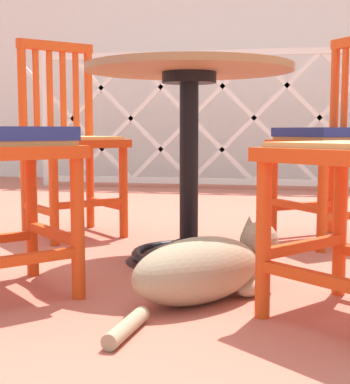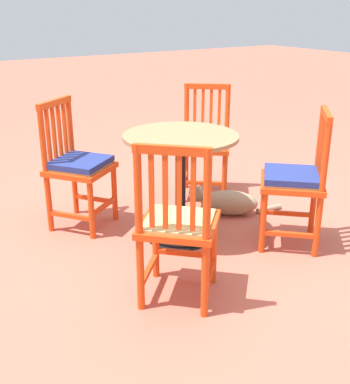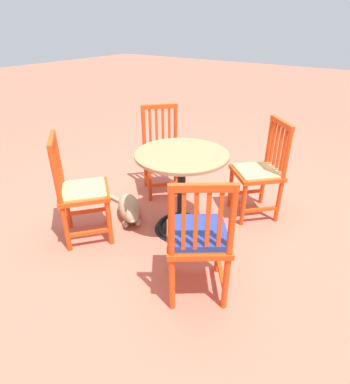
% 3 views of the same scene
% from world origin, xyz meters
% --- Properties ---
extents(ground_plane, '(24.00, 24.00, 0.00)m').
position_xyz_m(ground_plane, '(0.00, 0.00, 0.00)').
color(ground_plane, '#BC604C').
extents(cafe_table, '(0.76, 0.76, 0.73)m').
position_xyz_m(cafe_table, '(0.08, -0.02, 0.28)').
color(cafe_table, black).
rests_on(cafe_table, ground_plane).
extents(orange_chair_tucked_in, '(0.56, 0.56, 0.91)m').
position_xyz_m(orange_chair_tucked_in, '(0.64, -0.63, 0.43)').
color(orange_chair_tucked_in, '#D64214').
rests_on(orange_chair_tucked_in, ground_plane).
extents(orange_chair_facing_out, '(0.56, 0.56, 0.91)m').
position_xyz_m(orange_chair_facing_out, '(0.63, 0.49, 0.45)').
color(orange_chair_facing_out, '#D64214').
rests_on(orange_chair_facing_out, ground_plane).
extents(orange_chair_by_planter, '(0.57, 0.57, 0.91)m').
position_xyz_m(orange_chair_by_planter, '(-0.56, 0.42, 0.43)').
color(orange_chair_by_planter, '#D64214').
rests_on(orange_chair_by_planter, ground_plane).
extents(orange_chair_at_corner, '(0.57, 0.57, 0.91)m').
position_xyz_m(orange_chair_at_corner, '(-0.41, -0.59, 0.45)').
color(orange_chair_at_corner, '#D64214').
rests_on(orange_chair_at_corner, ground_plane).
extents(tabby_cat, '(0.44, 0.67, 0.23)m').
position_xyz_m(tabby_cat, '(0.22, -0.51, 0.10)').
color(tabby_cat, '#9E896B').
rests_on(tabby_cat, ground_plane).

